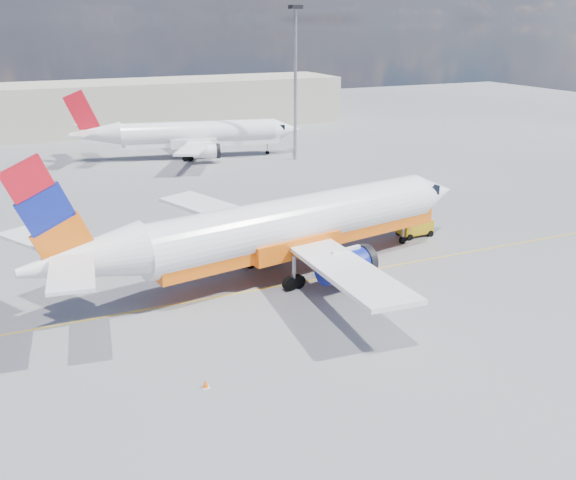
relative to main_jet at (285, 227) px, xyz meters
name	(u,v)px	position (x,y,z in m)	size (l,w,h in m)	color
ground	(306,300)	(-0.62, -4.80, -3.65)	(240.00, 240.00, 0.00)	#58585D
taxi_line	(287,284)	(-0.62, -1.80, -3.64)	(70.00, 0.15, 0.01)	gold
terminal_main	(138,105)	(4.38, 70.20, 0.35)	(70.00, 14.00, 8.00)	#B1A998
main_jet	(285,227)	(0.00, 0.00, 0.00)	(36.25, 28.09, 10.94)	white
second_jet	(192,135)	(5.89, 43.41, -0.52)	(31.05, 23.94, 9.37)	white
gse_tug	(414,225)	(13.75, 3.42, -2.68)	(2.93, 1.87, 2.04)	black
traffic_cone	(206,384)	(-9.93, -12.31, -3.41)	(0.35, 0.35, 0.49)	white
floodlight_mast	(295,70)	(17.91, 36.56, 8.00)	(1.42, 1.42, 19.43)	gray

